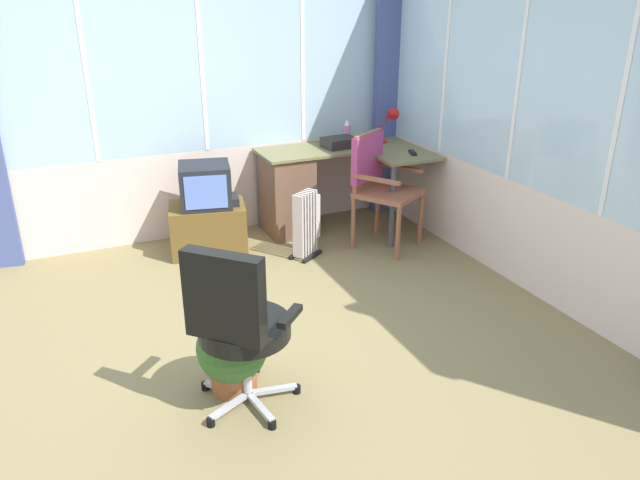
{
  "coord_description": "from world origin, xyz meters",
  "views": [
    {
      "loc": [
        -0.82,
        -3.09,
        2.17
      ],
      "look_at": [
        0.77,
        0.45,
        0.55
      ],
      "focal_mm": 34.36,
      "sensor_mm": 36.0,
      "label": 1
    }
  ],
  "objects_px": {
    "potted_plant": "(234,349)",
    "paper_tray": "(340,142)",
    "wooden_armchair": "(376,175)",
    "tv_on_stand": "(208,214)",
    "tv_remote": "(413,153)",
    "desk_lamp": "(391,121)",
    "desk": "(297,188)",
    "spray_bottle": "(347,131)",
    "space_heater": "(307,224)",
    "office_chair": "(237,319)"
  },
  "relations": [
    {
      "from": "office_chair",
      "to": "tv_on_stand",
      "type": "height_order",
      "value": "office_chair"
    },
    {
      "from": "desk",
      "to": "spray_bottle",
      "type": "relative_size",
      "value": 6.71
    },
    {
      "from": "tv_remote",
      "to": "desk_lamp",
      "type": "bearing_deg",
      "value": 105.47
    },
    {
      "from": "paper_tray",
      "to": "tv_on_stand",
      "type": "relative_size",
      "value": 0.38
    },
    {
      "from": "paper_tray",
      "to": "wooden_armchair",
      "type": "height_order",
      "value": "wooden_armchair"
    },
    {
      "from": "tv_on_stand",
      "to": "space_heater",
      "type": "xyz_separation_m",
      "value": [
        0.75,
        -0.43,
        -0.05
      ]
    },
    {
      "from": "desk_lamp",
      "to": "paper_tray",
      "type": "relative_size",
      "value": 1.12
    },
    {
      "from": "wooden_armchair",
      "to": "space_heater",
      "type": "xyz_separation_m",
      "value": [
        -0.67,
        -0.02,
        -0.34
      ]
    },
    {
      "from": "tv_remote",
      "to": "wooden_armchair",
      "type": "bearing_deg",
      "value": -154.17
    },
    {
      "from": "desk",
      "to": "spray_bottle",
      "type": "xyz_separation_m",
      "value": [
        0.59,
        0.16,
        0.45
      ]
    },
    {
      "from": "spray_bottle",
      "to": "paper_tray",
      "type": "bearing_deg",
      "value": -133.41
    },
    {
      "from": "paper_tray",
      "to": "office_chair",
      "type": "relative_size",
      "value": 0.3
    },
    {
      "from": "desk",
      "to": "tv_remote",
      "type": "bearing_deg",
      "value": -28.12
    },
    {
      "from": "tv_remote",
      "to": "potted_plant",
      "type": "relative_size",
      "value": 0.31
    },
    {
      "from": "desk_lamp",
      "to": "space_heater",
      "type": "distance_m",
      "value": 1.39
    },
    {
      "from": "spray_bottle",
      "to": "potted_plant",
      "type": "distance_m",
      "value": 3.02
    },
    {
      "from": "spray_bottle",
      "to": "tv_on_stand",
      "type": "distance_m",
      "value": 1.59
    },
    {
      "from": "potted_plant",
      "to": "desk",
      "type": "bearing_deg",
      "value": 59.69
    },
    {
      "from": "spray_bottle",
      "to": "paper_tray",
      "type": "xyz_separation_m",
      "value": [
        -0.16,
        -0.16,
        -0.06
      ]
    },
    {
      "from": "desk_lamp",
      "to": "paper_tray",
      "type": "height_order",
      "value": "desk_lamp"
    },
    {
      "from": "paper_tray",
      "to": "wooden_armchair",
      "type": "relative_size",
      "value": 0.3
    },
    {
      "from": "desk",
      "to": "desk_lamp",
      "type": "relative_size",
      "value": 4.3
    },
    {
      "from": "tv_remote",
      "to": "paper_tray",
      "type": "distance_m",
      "value": 0.69
    },
    {
      "from": "potted_plant",
      "to": "paper_tray",
      "type": "bearing_deg",
      "value": 51.67
    },
    {
      "from": "paper_tray",
      "to": "wooden_armchair",
      "type": "xyz_separation_m",
      "value": [
        0.09,
        -0.54,
        -0.18
      ]
    },
    {
      "from": "desk",
      "to": "tv_on_stand",
      "type": "xyz_separation_m",
      "value": [
        -0.88,
        -0.13,
        -0.08
      ]
    },
    {
      "from": "space_heater",
      "to": "potted_plant",
      "type": "distance_m",
      "value": 1.94
    },
    {
      "from": "wooden_armchair",
      "to": "tv_on_stand",
      "type": "distance_m",
      "value": 1.5
    },
    {
      "from": "office_chair",
      "to": "space_heater",
      "type": "relative_size",
      "value": 1.7
    },
    {
      "from": "wooden_armchair",
      "to": "tv_on_stand",
      "type": "bearing_deg",
      "value": 163.53
    },
    {
      "from": "tv_remote",
      "to": "spray_bottle",
      "type": "relative_size",
      "value": 0.69
    },
    {
      "from": "potted_plant",
      "to": "desk_lamp",
      "type": "bearing_deg",
      "value": 43.54
    },
    {
      "from": "desk",
      "to": "desk_lamp",
      "type": "xyz_separation_m",
      "value": [
        0.95,
        -0.05,
        0.56
      ]
    },
    {
      "from": "tv_on_stand",
      "to": "space_heater",
      "type": "distance_m",
      "value": 0.86
    },
    {
      "from": "space_heater",
      "to": "paper_tray",
      "type": "bearing_deg",
      "value": 44.29
    },
    {
      "from": "spray_bottle",
      "to": "office_chair",
      "type": "height_order",
      "value": "spray_bottle"
    },
    {
      "from": "desk_lamp",
      "to": "tv_remote",
      "type": "bearing_deg",
      "value": -92.89
    },
    {
      "from": "desk",
      "to": "spray_bottle",
      "type": "bearing_deg",
      "value": 14.94
    },
    {
      "from": "spray_bottle",
      "to": "tv_on_stand",
      "type": "bearing_deg",
      "value": -168.9
    },
    {
      "from": "tv_remote",
      "to": "paper_tray",
      "type": "xyz_separation_m",
      "value": [
        -0.49,
        0.49,
        0.03
      ]
    },
    {
      "from": "desk_lamp",
      "to": "spray_bottle",
      "type": "distance_m",
      "value": 0.43
    },
    {
      "from": "desk",
      "to": "wooden_armchair",
      "type": "relative_size",
      "value": 1.44
    },
    {
      "from": "spray_bottle",
      "to": "space_heater",
      "type": "xyz_separation_m",
      "value": [
        -0.73,
        -0.72,
        -0.58
      ]
    },
    {
      "from": "tv_remote",
      "to": "spray_bottle",
      "type": "distance_m",
      "value": 0.74
    },
    {
      "from": "desk_lamp",
      "to": "space_heater",
      "type": "bearing_deg",
      "value": -154.68
    },
    {
      "from": "office_chair",
      "to": "potted_plant",
      "type": "relative_size",
      "value": 2.05
    },
    {
      "from": "tv_on_stand",
      "to": "desk",
      "type": "bearing_deg",
      "value": 8.45
    },
    {
      "from": "tv_remote",
      "to": "potted_plant",
      "type": "height_order",
      "value": "tv_remote"
    },
    {
      "from": "tv_remote",
      "to": "tv_on_stand",
      "type": "relative_size",
      "value": 0.19
    },
    {
      "from": "spray_bottle",
      "to": "wooden_armchair",
      "type": "relative_size",
      "value": 0.22
    }
  ]
}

